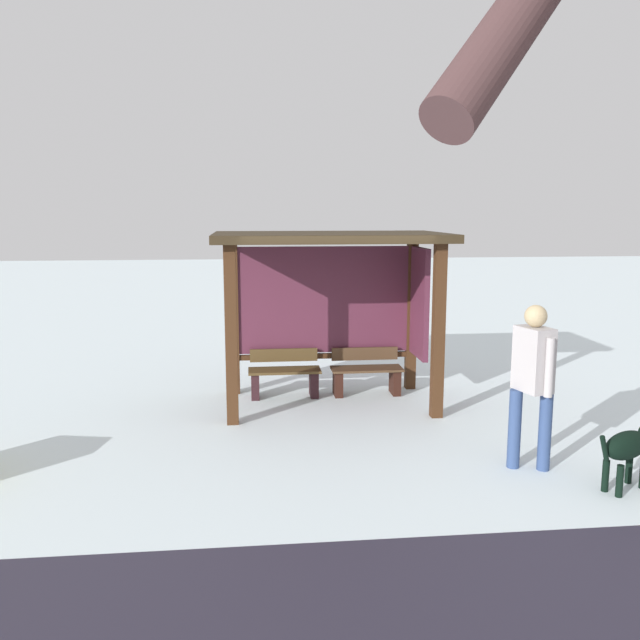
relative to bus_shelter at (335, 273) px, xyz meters
name	(u,v)px	position (x,y,z in m)	size (l,w,h in m)	color
ground_plane	(329,404)	(-0.11, -0.21, -1.92)	(60.00, 60.00, 0.00)	white
bus_shelter	(335,273)	(0.00, 0.00, 0.00)	(3.26, 1.99, 2.51)	#402614
bench_left_inside	(284,376)	(-0.74, 0.27, -1.60)	(1.10, 0.41, 0.71)	#4F3A1F
bench_center_inside	(366,374)	(0.53, 0.27, -1.61)	(1.10, 0.42, 0.71)	#4B3421
person_walking	(533,374)	(1.78, -2.89, -0.84)	(0.47, 0.60, 1.83)	#B9B2B2
dog	(630,446)	(2.57, -3.51, -1.47)	(0.86, 0.52, 0.65)	black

